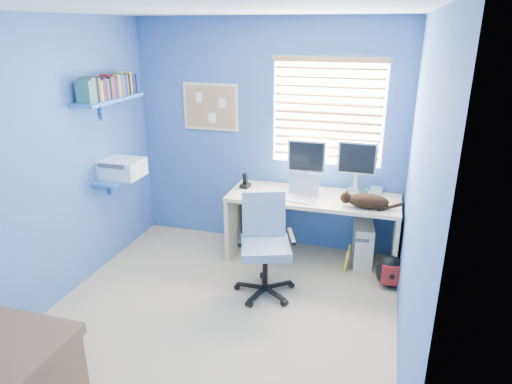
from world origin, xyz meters
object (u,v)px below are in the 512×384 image
(office_chair, at_px, (265,257))
(tower_pc, at_px, (363,243))
(desk, at_px, (312,229))
(cat, at_px, (368,201))
(laptop, at_px, (299,189))

(office_chair, bearing_deg, tower_pc, 44.57)
(tower_pc, relative_size, office_chair, 0.48)
(desk, bearing_deg, tower_pc, 11.75)
(cat, xyz_separation_m, tower_pc, (-0.02, 0.29, -0.59))
(laptop, xyz_separation_m, cat, (0.68, -0.04, -0.04))
(desk, xyz_separation_m, office_chair, (-0.32, -0.73, -0.02))
(laptop, relative_size, cat, 0.83)
(desk, xyz_separation_m, laptop, (-0.12, -0.13, 0.48))
(office_chair, bearing_deg, laptop, 71.98)
(desk, relative_size, cat, 4.42)
(laptop, height_order, cat, laptop)
(desk, height_order, tower_pc, desk)
(laptop, height_order, tower_pc, laptop)
(cat, bearing_deg, laptop, 176.51)
(tower_pc, distance_m, office_chair, 1.20)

